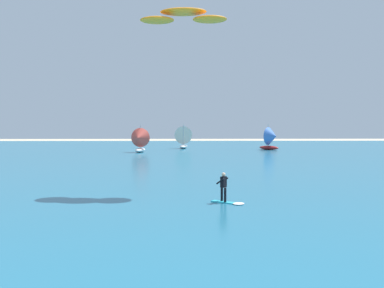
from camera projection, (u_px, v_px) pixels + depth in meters
The scene contains 6 objects.
ocean at pixel (182, 156), 55.86m from camera, with size 160.00×90.00×0.10m, color #236B89.
kitesurfer at pixel (226, 192), 23.52m from camera, with size 1.91×1.61×1.67m.
kite at pixel (183, 17), 27.27m from camera, with size 5.72×2.26×0.85m.
sailboat_near_shore at pixel (272, 138), 68.16m from camera, with size 3.63×3.54×4.07m.
sailboat_center_horizon at pixel (139, 140), 62.30m from camera, with size 3.07×3.54×4.02m.
sailboat_mid_right at pixel (184, 137), 72.11m from camera, with size 3.11×3.64×4.18m.
Camera 1 is at (0.23, -4.58, 4.57)m, focal length 39.90 mm.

